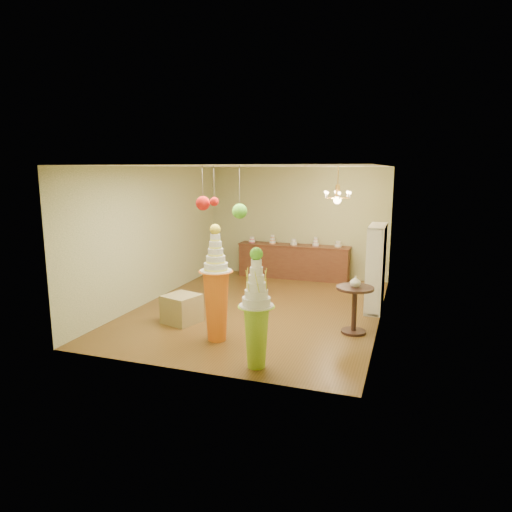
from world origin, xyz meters
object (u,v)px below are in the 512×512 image
(pedestal_orange, at_px, (216,296))
(round_table, at_px, (354,303))
(sideboard, at_px, (293,261))
(pedestal_green, at_px, (256,321))

(pedestal_orange, distance_m, round_table, 2.50)
(sideboard, xyz_separation_m, round_table, (2.10, -3.80, 0.08))
(round_table, bearing_deg, sideboard, 118.91)
(pedestal_green, bearing_deg, sideboard, 98.83)
(pedestal_orange, xyz_separation_m, round_table, (2.22, 1.13, -0.23))
(pedestal_orange, height_order, sideboard, pedestal_orange)
(pedestal_green, relative_size, pedestal_orange, 0.90)
(pedestal_green, distance_m, sideboard, 5.84)
(pedestal_green, relative_size, round_table, 2.07)
(sideboard, relative_size, round_table, 3.43)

